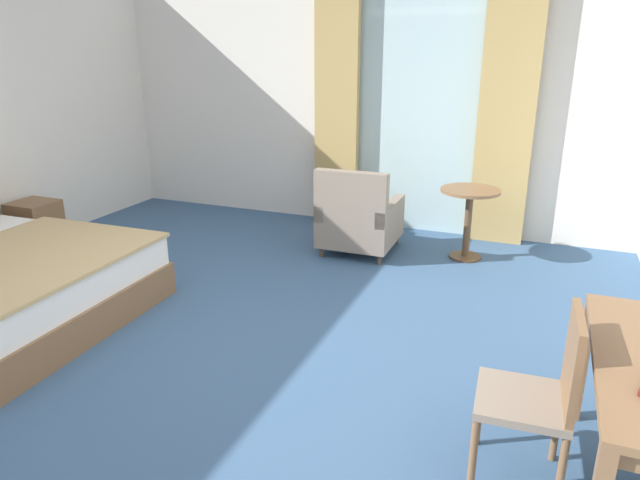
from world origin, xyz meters
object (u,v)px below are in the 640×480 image
object	(u,v)px
desk_chair	(542,390)
armchair_by_window	(359,220)
nightstand	(36,226)
round_cafe_table	(469,209)

from	to	relation	value
desk_chair	armchair_by_window	size ratio (longest dim) A/B	1.01
desk_chair	armchair_by_window	xyz separation A→B (m)	(-1.81, 2.80, -0.17)
nightstand	round_cafe_table	world-z (taller)	round_cafe_table
armchair_by_window	round_cafe_table	bearing A→B (deg)	12.33
desk_chair	armchair_by_window	world-z (taller)	desk_chair
nightstand	desk_chair	distance (m)	5.13
desk_chair	round_cafe_table	distance (m)	3.13
armchair_by_window	nightstand	bearing A→B (deg)	-158.61
nightstand	round_cafe_table	xyz separation A→B (m)	(4.10, 1.43, 0.25)
nightstand	armchair_by_window	xyz separation A→B (m)	(3.06, 1.20, 0.08)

